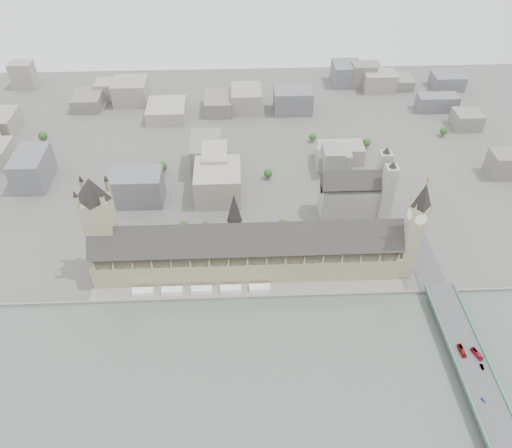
{
  "coord_description": "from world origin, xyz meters",
  "views": [
    {
      "loc": [
        -5.09,
        -293.21,
        326.73
      ],
      "look_at": [
        8.62,
        38.55,
        37.35
      ],
      "focal_mm": 35.0,
      "sensor_mm": 36.0,
      "label": 1
    }
  ],
  "objects_px": {
    "car_silver": "(482,367)",
    "car_approach": "(423,230)",
    "westminster_abbey": "(357,193)",
    "car_blue": "(483,400)",
    "westminster_bridge": "(468,362)",
    "elizabeth_tower": "(415,225)",
    "red_bus_south": "(477,354)",
    "victoria_tower": "(100,222)",
    "palace_of_westminster": "(247,251)",
    "red_bus_north": "(462,351)"
  },
  "relations": [
    {
      "from": "palace_of_westminster",
      "to": "victoria_tower",
      "type": "xyz_separation_m",
      "value": [
        -122.0,
        6.3,
        32.5
      ]
    },
    {
      "from": "elizabeth_tower",
      "to": "palace_of_westminster",
      "type": "bearing_deg",
      "value": 175.15
    },
    {
      "from": "victoria_tower",
      "to": "red_bus_south",
      "type": "height_order",
      "value": "victoria_tower"
    },
    {
      "from": "palace_of_westminster",
      "to": "red_bus_north",
      "type": "relative_size",
      "value": 23.05
    },
    {
      "from": "palace_of_westminster",
      "to": "red_bus_south",
      "type": "height_order",
      "value": "palace_of_westminster"
    },
    {
      "from": "victoria_tower",
      "to": "red_bus_south",
      "type": "xyz_separation_m",
      "value": [
        289.31,
        -111.12,
        -43.37
      ]
    },
    {
      "from": "car_silver",
      "to": "car_approach",
      "type": "height_order",
      "value": "car_silver"
    },
    {
      "from": "red_bus_south",
      "to": "car_blue",
      "type": "relative_size",
      "value": 3.03
    },
    {
      "from": "red_bus_south",
      "to": "car_blue",
      "type": "height_order",
      "value": "red_bus_south"
    },
    {
      "from": "elizabeth_tower",
      "to": "red_bus_south",
      "type": "xyz_separation_m",
      "value": [
        29.31,
        -93.12,
        -46.25
      ]
    },
    {
      "from": "palace_of_westminster",
      "to": "elizabeth_tower",
      "type": "xyz_separation_m",
      "value": [
        138.0,
        -11.7,
        35.38
      ]
    },
    {
      "from": "westminster_bridge",
      "to": "car_approach",
      "type": "relative_size",
      "value": 67.13
    },
    {
      "from": "elizabeth_tower",
      "to": "car_approach",
      "type": "height_order",
      "value": "elizabeth_tower"
    },
    {
      "from": "red_bus_north",
      "to": "car_approach",
      "type": "distance_m",
      "value": 135.52
    },
    {
      "from": "westminster_bridge",
      "to": "car_blue",
      "type": "xyz_separation_m",
      "value": [
        -3.72,
        -33.91,
        5.76
      ]
    },
    {
      "from": "car_approach",
      "to": "victoria_tower",
      "type": "bearing_deg",
      "value": -160.05
    },
    {
      "from": "elizabeth_tower",
      "to": "westminster_bridge",
      "type": "relative_size",
      "value": 0.33
    },
    {
      "from": "palace_of_westminster",
      "to": "westminster_abbey",
      "type": "xyz_separation_m",
      "value": [
        110.92,
        75.3,
        2.38
      ]
    },
    {
      "from": "elizabeth_tower",
      "to": "westminster_bridge",
      "type": "bearing_deg",
      "value": -75.89
    },
    {
      "from": "palace_of_westminster",
      "to": "car_approach",
      "type": "bearing_deg",
      "value": 11.22
    },
    {
      "from": "elizabeth_tower",
      "to": "red_bus_north",
      "type": "xyz_separation_m",
      "value": [
        19.15,
        -89.97,
        -46.24
      ]
    },
    {
      "from": "red_bus_south",
      "to": "car_approach",
      "type": "relative_size",
      "value": 2.35
    },
    {
      "from": "red_bus_south",
      "to": "victoria_tower",
      "type": "bearing_deg",
      "value": 139.39
    },
    {
      "from": "car_blue",
      "to": "car_silver",
      "type": "height_order",
      "value": "car_silver"
    },
    {
      "from": "palace_of_westminster",
      "to": "victoria_tower",
      "type": "height_order",
      "value": "victoria_tower"
    },
    {
      "from": "red_bus_south",
      "to": "car_silver",
      "type": "bearing_deg",
      "value": -108.95
    },
    {
      "from": "westminster_abbey",
      "to": "red_bus_south",
      "type": "xyz_separation_m",
      "value": [
        56.39,
        -180.12,
        -13.25
      ]
    },
    {
      "from": "elizabeth_tower",
      "to": "car_approach",
      "type": "xyz_separation_m",
      "value": [
        30.33,
        45.09,
        -47.13
      ]
    },
    {
      "from": "car_blue",
      "to": "westminster_bridge",
      "type": "bearing_deg",
      "value": 60.1
    },
    {
      "from": "westminster_bridge",
      "to": "red_bus_north",
      "type": "relative_size",
      "value": 28.27
    },
    {
      "from": "red_bus_north",
      "to": "car_silver",
      "type": "distance_m",
      "value": 17.15
    },
    {
      "from": "red_bus_north",
      "to": "car_approach",
      "type": "bearing_deg",
      "value": 82.34
    },
    {
      "from": "car_blue",
      "to": "red_bus_north",
      "type": "bearing_deg",
      "value": 68.0
    },
    {
      "from": "car_blue",
      "to": "westminster_abbey",
      "type": "bearing_deg",
      "value": 78.71
    },
    {
      "from": "westminster_abbey",
      "to": "car_blue",
      "type": "distance_m",
      "value": 221.98
    },
    {
      "from": "elizabeth_tower",
      "to": "victoria_tower",
      "type": "xyz_separation_m",
      "value": [
        -260.0,
        18.0,
        -2.88
      ]
    },
    {
      "from": "elizabeth_tower",
      "to": "victoria_tower",
      "type": "bearing_deg",
      "value": 176.04
    },
    {
      "from": "westminster_abbey",
      "to": "red_bus_north",
      "type": "relative_size",
      "value": 5.92
    },
    {
      "from": "westminster_abbey",
      "to": "car_blue",
      "type": "height_order",
      "value": "westminster_abbey"
    },
    {
      "from": "victoria_tower",
      "to": "red_bus_north",
      "type": "relative_size",
      "value": 8.7
    },
    {
      "from": "westminster_bridge",
      "to": "car_silver",
      "type": "bearing_deg",
      "value": -56.38
    },
    {
      "from": "red_bus_south",
      "to": "car_approach",
      "type": "distance_m",
      "value": 138.21
    },
    {
      "from": "victoria_tower",
      "to": "car_approach",
      "type": "xyz_separation_m",
      "value": [
        290.33,
        27.09,
        -44.25
      ]
    },
    {
      "from": "elizabeth_tower",
      "to": "victoria_tower",
      "type": "relative_size",
      "value": 1.07
    },
    {
      "from": "palace_of_westminster",
      "to": "westminster_bridge",
      "type": "height_order",
      "value": "palace_of_westminster"
    },
    {
      "from": "red_bus_south",
      "to": "car_silver",
      "type": "xyz_separation_m",
      "value": [
        0.12,
        -10.55,
        -0.79
      ]
    },
    {
      "from": "elizabeth_tower",
      "to": "car_silver",
      "type": "relative_size",
      "value": 22.22
    },
    {
      "from": "car_blue",
      "to": "car_silver",
      "type": "relative_size",
      "value": 0.78
    },
    {
      "from": "westminster_bridge",
      "to": "red_bus_south",
      "type": "relative_size",
      "value": 28.6
    },
    {
      "from": "westminster_bridge",
      "to": "car_blue",
      "type": "bearing_deg",
      "value": -96.27
    }
  ]
}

